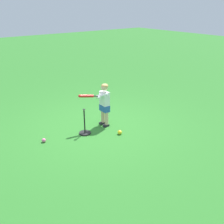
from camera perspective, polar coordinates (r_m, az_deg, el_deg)
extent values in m
plane|color=#2D7528|center=(6.72, -2.62, -3.13)|extent=(40.00, 40.00, 0.00)
cube|color=#232328|center=(6.72, -1.29, -2.84)|extent=(0.15, 0.10, 0.05)
cylinder|color=#DBB28E|center=(6.66, -1.16, -1.36)|extent=(0.09, 0.09, 0.34)
cube|color=#232328|center=(6.85, -2.08, -2.35)|extent=(0.15, 0.10, 0.05)
cylinder|color=#DBB28E|center=(6.79, -1.96, -0.89)|extent=(0.09, 0.09, 0.34)
cube|color=#2856A8|center=(6.63, -1.59, 0.86)|extent=(0.16, 0.28, 0.16)
cube|color=white|center=(6.54, -1.61, 2.90)|extent=(0.16, 0.26, 0.34)
sphere|color=#DBB28E|center=(6.45, -1.64, 5.29)|extent=(0.17, 0.17, 0.17)
ellipsoid|color=tan|center=(6.45, -1.57, 5.55)|extent=(0.18, 0.18, 0.11)
sphere|color=red|center=(6.44, -2.66, 3.41)|extent=(0.04, 0.04, 0.04)
cylinder|color=black|center=(6.40, -3.41, 3.41)|extent=(0.14, 0.06, 0.05)
cylinder|color=red|center=(6.31, -5.43, 3.39)|extent=(0.35, 0.14, 0.11)
sphere|color=red|center=(6.26, -6.89, 3.38)|extent=(0.07, 0.07, 0.07)
cylinder|color=white|center=(6.43, -2.23, 3.50)|extent=(0.26, 0.27, 0.14)
cylinder|color=white|center=(6.48, -2.56, 3.66)|extent=(0.27, 0.25, 0.14)
sphere|color=yellow|center=(6.32, 1.65, -4.34)|extent=(0.10, 0.10, 0.10)
sphere|color=pink|center=(6.17, -14.28, -5.85)|extent=(0.09, 0.09, 0.09)
cylinder|color=black|center=(6.40, -5.77, -4.45)|extent=(0.28, 0.28, 0.03)
cylinder|color=black|center=(6.27, -5.87, -2.08)|extent=(0.03, 0.03, 0.55)
cone|color=black|center=(6.16, -5.97, 0.42)|extent=(0.07, 0.07, 0.04)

